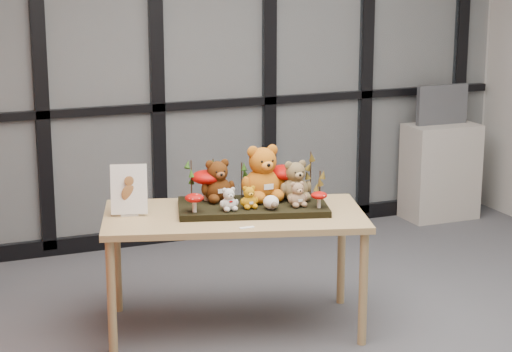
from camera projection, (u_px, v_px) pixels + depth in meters
name	position (u px, v px, depth m)	size (l,w,h in m)	color
room_shell	(378.00, 51.00, 4.68)	(5.00, 5.00, 5.00)	#B4B1AA
glass_partition	(214.00, 55.00, 6.96)	(4.90, 0.06, 2.78)	#2D383F
display_table	(234.00, 224.00, 5.36)	(1.65, 1.14, 0.70)	tan
diorama_tray	(253.00, 207.00, 5.41)	(0.86, 0.43, 0.04)	black
bear_pooh_yellow	(262.00, 170.00, 5.46)	(0.28, 0.25, 0.36)	#C16313
bear_brown_medium	(217.00, 178.00, 5.45)	(0.21, 0.19, 0.27)	#48220A
bear_tan_back	(295.00, 178.00, 5.47)	(0.20, 0.18, 0.26)	brown
bear_small_yellow	(249.00, 196.00, 5.30)	(0.11, 0.10, 0.14)	#C17D0C
bear_white_bow	(229.00, 198.00, 5.25)	(0.11, 0.10, 0.15)	silver
bear_beige_small	(297.00, 193.00, 5.34)	(0.12, 0.11, 0.16)	#9D7957
plush_cream_hedgehog	(271.00, 202.00, 5.28)	(0.07, 0.06, 0.09)	white
mushroom_back_left	(207.00, 184.00, 5.47)	(0.18, 0.18, 0.20)	#A30805
mushroom_back_right	(284.00, 179.00, 5.54)	(0.19, 0.19, 0.21)	#A30805
mushroom_front_left	(194.00, 202.00, 5.22)	(0.11, 0.11, 0.12)	#A30805
mushroom_front_right	(319.00, 199.00, 5.31)	(0.09, 0.09, 0.10)	#A30805
sprig_green_far_left	(191.00, 180.00, 5.45)	(0.05, 0.05, 0.24)	#143C0D
sprig_green_mid_left	(213.00, 178.00, 5.51)	(0.05, 0.05, 0.24)	#143C0D
sprig_dry_far_right	(311.00, 175.00, 5.49)	(0.05, 0.05, 0.29)	brown
sprig_dry_mid_right	(320.00, 187.00, 5.40)	(0.05, 0.05, 0.19)	brown
sprig_green_centre	(242.00, 180.00, 5.54)	(0.05, 0.05, 0.21)	#143C0D
sign_holder	(129.00, 192.00, 5.27)	(0.22, 0.12, 0.29)	silver
label_card	(247.00, 227.00, 5.06)	(0.08, 0.03, 0.00)	white
cabinet	(440.00, 171.00, 7.71)	(0.60, 0.35, 0.79)	#B2AA9F
monitor	(442.00, 105.00, 7.59)	(0.46, 0.05, 0.33)	#4B4E53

